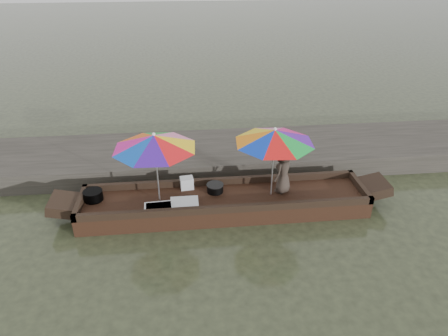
{
  "coord_description": "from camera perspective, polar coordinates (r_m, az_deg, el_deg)",
  "views": [
    {
      "loc": [
        -0.76,
        -7.08,
        4.97
      ],
      "look_at": [
        0.0,
        0.1,
        1.0
      ],
      "focal_mm": 32.0,
      "sensor_mm": 36.0,
      "label": 1
    }
  ],
  "objects": [
    {
      "name": "dock",
      "position": [
        10.44,
        -1.22,
        1.91
      ],
      "size": [
        22.0,
        2.2,
        0.5
      ],
      "primitive_type": "cube",
      "color": "#2D2B26",
      "rests_on": "ground"
    },
    {
      "name": "charcoal_grill",
      "position": [
        8.63,
        -1.29,
        -2.92
      ],
      "size": [
        0.35,
        0.35,
        0.17
      ],
      "primitive_type": "cylinder",
      "color": "black",
      "rests_on": "boat_hull"
    },
    {
      "name": "vendor",
      "position": [
        8.53,
        8.49,
        -0.41
      ],
      "size": [
        0.58,
        0.58,
        1.01
      ],
      "primitive_type": "imported",
      "rotation": [
        0.0,
        0.0,
        3.93
      ],
      "color": "#362C25",
      "rests_on": "boat_hull"
    },
    {
      "name": "tray_scallop",
      "position": [
        8.3,
        -5.67,
        -4.92
      ],
      "size": [
        0.57,
        0.4,
        0.06
      ],
      "primitive_type": "cube",
      "rotation": [
        0.0,
        0.0,
        0.0
      ],
      "color": "silver",
      "rests_on": "boat_hull"
    },
    {
      "name": "umbrella_bow",
      "position": [
        8.08,
        -9.58,
        -0.05
      ],
      "size": [
        2.15,
        2.15,
        1.55
      ],
      "primitive_type": null,
      "rotation": [
        0.0,
        0.0,
        0.35
      ],
      "color": "pink",
      "rests_on": "boat_hull"
    },
    {
      "name": "cooking_pot",
      "position": [
        8.78,
        -18.19,
        -3.74
      ],
      "size": [
        0.4,
        0.4,
        0.21
      ],
      "primitive_type": "cylinder",
      "color": "black",
      "rests_on": "boat_hull"
    },
    {
      "name": "supply_bag",
      "position": [
        8.77,
        -5.34,
        -2.14
      ],
      "size": [
        0.3,
        0.25,
        0.26
      ],
      "primitive_type": "cube",
      "rotation": [
        0.0,
        0.0,
        0.12
      ],
      "color": "silver",
      "rests_on": "boat_hull"
    },
    {
      "name": "umbrella_stern",
      "position": [
        8.25,
        7.0,
        0.78
      ],
      "size": [
        2.06,
        2.06,
        1.55
      ],
      "primitive_type": null,
      "rotation": [
        0.0,
        0.0,
        0.32
      ],
      "color": "#E51475",
      "rests_on": "boat_hull"
    },
    {
      "name": "tray_crayfish",
      "position": [
        8.16,
        -9.3,
        -5.71
      ],
      "size": [
        0.59,
        0.43,
        0.09
      ],
      "primitive_type": "cube",
      "rotation": [
        0.0,
        0.0,
        0.06
      ],
      "color": "silver",
      "rests_on": "boat_hull"
    },
    {
      "name": "boat_hull",
      "position": [
        8.58,
        0.07,
        -5.15
      ],
      "size": [
        6.06,
        1.2,
        0.35
      ],
      "primitive_type": "cube",
      "color": "black",
      "rests_on": "water"
    },
    {
      "name": "water",
      "position": [
        8.68,
        0.07,
        -6.11
      ],
      "size": [
        80.0,
        80.0,
        0.0
      ],
      "primitive_type": "plane",
      "color": "#2A2F1F",
      "rests_on": "ground"
    }
  ]
}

